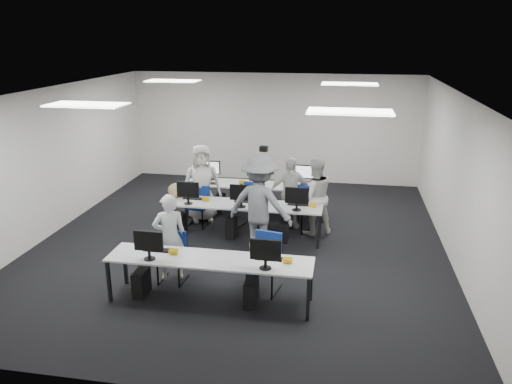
% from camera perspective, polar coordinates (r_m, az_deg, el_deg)
% --- Properties ---
extents(room, '(9.00, 9.02, 3.00)m').
position_cam_1_polar(room, '(9.70, -1.74, 2.55)').
color(room, black).
rests_on(room, ground).
extents(ceiling_panels, '(5.20, 4.60, 0.02)m').
position_cam_1_polar(ceiling_panels, '(9.41, -1.82, 11.30)').
color(ceiling_panels, white).
rests_on(ceiling_panels, room).
extents(desk_front, '(3.20, 0.70, 0.73)m').
position_cam_1_polar(desk_front, '(7.79, -5.31, -7.91)').
color(desk_front, '#B0B2B4').
rests_on(desk_front, ground).
extents(desk_mid, '(3.20, 0.70, 0.73)m').
position_cam_1_polar(desk_mid, '(10.13, -1.46, -1.64)').
color(desk_mid, '#B0B2B4').
rests_on(desk_mid, ground).
extents(desk_back, '(3.20, 0.70, 0.73)m').
position_cam_1_polar(desk_back, '(11.43, -0.07, 0.67)').
color(desk_back, '#B0B2B4').
rests_on(desk_back, ground).
extents(equipment_front, '(2.51, 0.41, 1.19)m').
position_cam_1_polar(equipment_front, '(7.97, -6.63, -9.93)').
color(equipment_front, '#0C459F').
rests_on(equipment_front, desk_front).
extents(equipment_mid, '(2.91, 0.41, 1.19)m').
position_cam_1_polar(equipment_mid, '(10.26, -2.52, -3.30)').
color(equipment_mid, white).
rests_on(equipment_mid, desk_mid).
extents(equipment_back, '(2.91, 0.41, 1.19)m').
position_cam_1_polar(equipment_back, '(11.52, 0.89, -0.89)').
color(equipment_back, white).
rests_on(equipment_back, desk_back).
extents(chair_0, '(0.43, 0.47, 0.85)m').
position_cam_1_polar(chair_0, '(8.66, -9.46, -8.36)').
color(chair_0, navy).
rests_on(chair_0, ground).
extents(chair_1, '(0.56, 0.59, 0.96)m').
position_cam_1_polar(chair_1, '(8.24, 0.99, -9.26)').
color(chair_1, navy).
rests_on(chair_1, ground).
extents(chair_2, '(0.48, 0.51, 0.86)m').
position_cam_1_polar(chair_2, '(10.97, -6.61, -2.46)').
color(chair_2, navy).
rests_on(chair_2, ground).
extents(chair_3, '(0.52, 0.54, 0.85)m').
position_cam_1_polar(chair_3, '(10.82, -0.77, -2.67)').
color(chair_3, navy).
rests_on(chair_3, ground).
extents(chair_4, '(0.57, 0.60, 0.95)m').
position_cam_1_polar(chair_4, '(10.69, 4.61, -2.80)').
color(chair_4, navy).
rests_on(chair_4, ground).
extents(chair_5, '(0.50, 0.54, 0.91)m').
position_cam_1_polar(chair_5, '(11.41, -6.69, -1.57)').
color(chair_5, navy).
rests_on(chair_5, ground).
extents(chair_6, '(0.52, 0.56, 0.99)m').
position_cam_1_polar(chair_6, '(11.07, 0.08, -1.93)').
color(chair_6, navy).
rests_on(chair_6, ground).
extents(chair_7, '(0.51, 0.53, 0.83)m').
position_cam_1_polar(chair_7, '(10.91, 5.47, -2.58)').
color(chair_7, navy).
rests_on(chair_7, ground).
extents(handbag, '(0.43, 0.33, 0.32)m').
position_cam_1_polar(handbag, '(10.58, -9.01, 0.20)').
color(handbag, '#967F4D').
rests_on(handbag, desk_mid).
extents(student_0, '(0.65, 0.55, 1.53)m').
position_cam_1_polar(student_0, '(8.53, -9.81, -5.12)').
color(student_0, beige).
rests_on(student_0, ground).
extents(student_1, '(0.98, 0.89, 1.64)m').
position_cam_1_polar(student_1, '(10.36, 6.68, -0.47)').
color(student_1, beige).
rests_on(student_1, ground).
extents(student_2, '(0.98, 0.81, 1.73)m').
position_cam_1_polar(student_2, '(11.09, -6.20, 1.01)').
color(student_2, beige).
rests_on(student_2, ground).
extents(student_3, '(0.99, 0.67, 1.55)m').
position_cam_1_polar(student_3, '(10.68, 3.89, -0.08)').
color(student_3, beige).
rests_on(student_3, ground).
extents(photographer, '(1.38, 0.98, 1.94)m').
position_cam_1_polar(photographer, '(9.33, 0.44, -1.48)').
color(photographer, slate).
rests_on(photographer, ground).
extents(dslr_camera, '(0.18, 0.21, 0.10)m').
position_cam_1_polar(dslr_camera, '(9.20, 0.89, 4.96)').
color(dslr_camera, black).
rests_on(dslr_camera, photographer).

